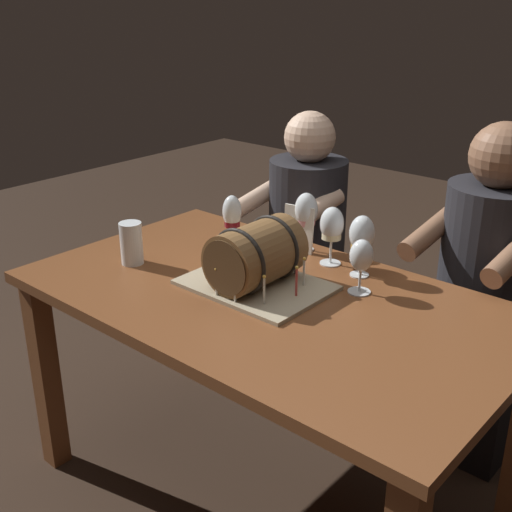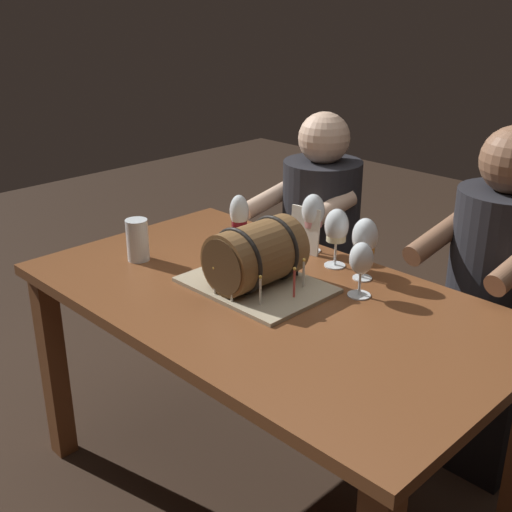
# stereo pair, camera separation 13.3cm
# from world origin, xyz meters

# --- Properties ---
(ground_plane) EXTENTS (8.00, 8.00, 0.00)m
(ground_plane) POSITION_xyz_m (0.00, 0.00, 0.00)
(ground_plane) COLOR #332319
(dining_table) EXTENTS (1.47, 0.85, 0.74)m
(dining_table) POSITION_xyz_m (0.00, 0.00, 0.63)
(dining_table) COLOR brown
(dining_table) RESTS_ON ground
(barrel_cake) EXTENTS (0.42, 0.31, 0.21)m
(barrel_cake) POSITION_xyz_m (-0.06, 0.02, 0.83)
(barrel_cake) COLOR tan
(barrel_cake) RESTS_ON dining_table
(wine_glass_empty) EXTENTS (0.07, 0.07, 0.17)m
(wine_glass_empty) POSITION_xyz_m (0.20, 0.19, 0.85)
(wine_glass_empty) COLOR white
(wine_glass_empty) RESTS_ON dining_table
(wine_glass_rose) EXTENTS (0.08, 0.08, 0.20)m
(wine_glass_rose) POSITION_xyz_m (-0.13, 0.36, 0.88)
(wine_glass_rose) COLOR white
(wine_glass_rose) RESTS_ON dining_table
(wine_glass_red) EXTENTS (0.07, 0.07, 0.19)m
(wine_glass_red) POSITION_xyz_m (-0.33, 0.20, 0.86)
(wine_glass_red) COLOR white
(wine_glass_red) RESTS_ON dining_table
(wine_glass_white) EXTENTS (0.08, 0.08, 0.19)m
(wine_glass_white) POSITION_xyz_m (0.01, 0.31, 0.87)
(wine_glass_white) COLOR white
(wine_glass_white) RESTS_ON dining_table
(wine_glass_amber) EXTENTS (0.08, 0.08, 0.20)m
(wine_glass_amber) POSITION_xyz_m (0.13, 0.29, 0.87)
(wine_glass_amber) COLOR white
(wine_glass_amber) RESTS_ON dining_table
(beer_pint) EXTENTS (0.07, 0.07, 0.14)m
(beer_pint) POSITION_xyz_m (-0.48, -0.11, 0.80)
(beer_pint) COLOR white
(beer_pint) RESTS_ON dining_table
(menu_card) EXTENTS (0.11, 0.04, 0.16)m
(menu_card) POSITION_xyz_m (-0.14, 0.33, 0.82)
(menu_card) COLOR silver
(menu_card) RESTS_ON dining_table
(person_seated_left) EXTENTS (0.37, 0.47, 1.14)m
(person_seated_left) POSITION_xyz_m (-0.38, 0.70, 0.51)
(person_seated_left) COLOR black
(person_seated_left) RESTS_ON ground
(person_seated_right) EXTENTS (0.38, 0.47, 1.19)m
(person_seated_right) POSITION_xyz_m (0.38, 0.70, 0.55)
(person_seated_right) COLOR black
(person_seated_right) RESTS_ON ground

